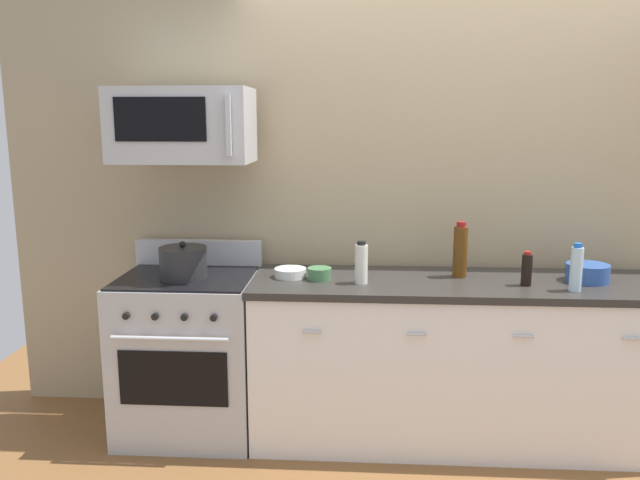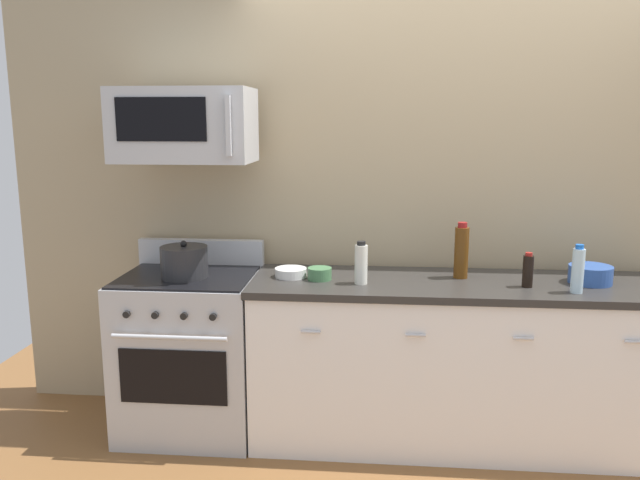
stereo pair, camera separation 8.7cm
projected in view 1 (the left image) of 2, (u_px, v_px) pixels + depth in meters
The scene contains 13 objects.
ground_plane at pixel (455, 437), 3.59m from camera, with size 6.46×6.46×0.00m, color brown.
back_wall at pixel (454, 193), 3.73m from camera, with size 5.38×0.10×2.70m, color tan.
counter_unit at pixel (458, 361), 3.50m from camera, with size 2.29×0.66×0.92m.
range_oven at pixel (190, 352), 3.60m from camera, with size 0.76×0.69×1.07m.
microwave at pixel (183, 125), 3.40m from camera, with size 0.74×0.44×0.40m.
bottle_vinegar_white at pixel (361, 263), 3.34m from camera, with size 0.07×0.07×0.23m.
bottle_soy_sauce_dark at pixel (527, 269), 3.30m from camera, with size 0.05×0.05×0.18m.
bottle_wine_amber at pixel (460, 251), 3.47m from camera, with size 0.08×0.08×0.31m.
bottle_water_clear at pixel (576, 268), 3.19m from camera, with size 0.06×0.06×0.25m.
bowl_white_ceramic at pixel (290, 272), 3.48m from camera, with size 0.18×0.18×0.05m.
bowl_blue_mixing at pixel (588, 272), 3.39m from camera, with size 0.23×0.23×0.10m.
bowl_green_glaze at pixel (319, 273), 3.43m from camera, with size 0.13×0.13×0.07m.
stockpot at pixel (183, 263), 3.44m from camera, with size 0.26×0.26×0.21m.
Camera 1 is at (-0.55, -3.35, 1.78)m, focal length 35.29 mm.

